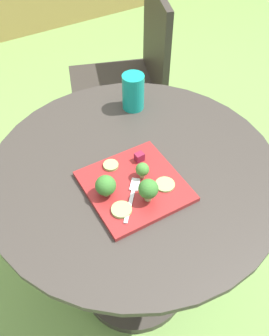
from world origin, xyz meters
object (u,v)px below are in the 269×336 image
object	(u,v)px
salad_plate	(134,186)
drinking_glass	(133,94)
patio_chair	(133,70)
fork	(132,195)

from	to	relation	value
salad_plate	drinking_glass	distance (m)	0.37
patio_chair	salad_plate	size ratio (longest dim) A/B	3.45
drinking_glass	fork	xyz separation A→B (m)	(-0.21, -0.35, -0.04)
drinking_glass	patio_chair	bearing A→B (deg)	60.19
drinking_glass	salad_plate	bearing A→B (deg)	-119.39
patio_chair	drinking_glass	distance (m)	0.63
salad_plate	drinking_glass	world-z (taller)	drinking_glass
patio_chair	fork	distance (m)	1.00
salad_plate	fork	world-z (taller)	fork
salad_plate	fork	distance (m)	0.04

